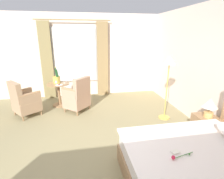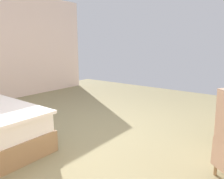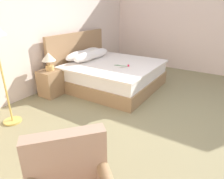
% 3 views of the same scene
% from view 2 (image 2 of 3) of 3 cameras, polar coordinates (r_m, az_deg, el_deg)
% --- Properties ---
extents(ground_plane, '(8.25, 8.25, 0.00)m').
position_cam_2_polar(ground_plane, '(3.47, -3.47, -12.21)').
color(ground_plane, '#8C815A').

